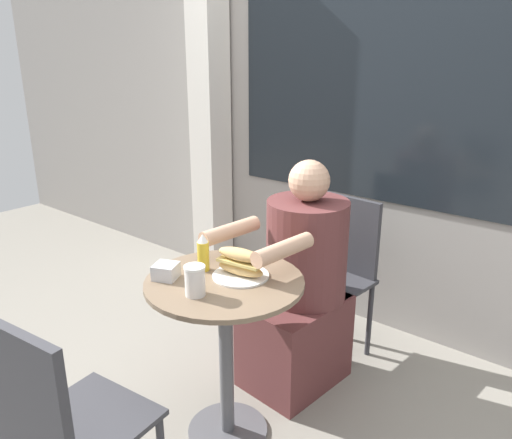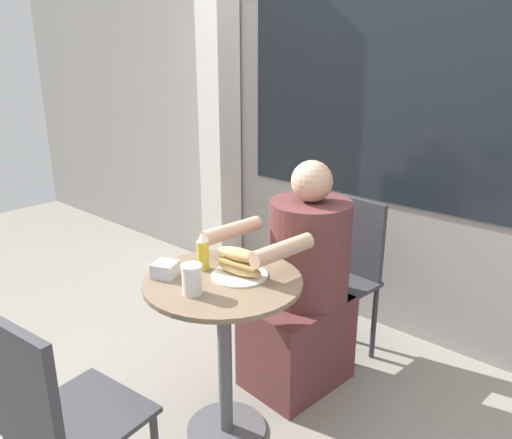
% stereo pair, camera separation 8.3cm
% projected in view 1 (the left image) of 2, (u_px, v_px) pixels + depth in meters
% --- Properties ---
extents(ground_plane, '(8.00, 8.00, 0.00)m').
position_uv_depth(ground_plane, '(228.00, 431.00, 2.20)').
color(ground_plane, gray).
extents(storefront_wall, '(8.00, 0.09, 2.80)m').
position_uv_depth(storefront_wall, '(386.00, 89.00, 2.73)').
color(storefront_wall, gray).
rests_on(storefront_wall, ground_plane).
extents(lattice_pillar, '(0.20, 0.20, 2.40)m').
position_uv_depth(lattice_pillar, '(210.00, 113.00, 3.39)').
color(lattice_pillar, beige).
rests_on(lattice_pillar, ground_plane).
extents(cafe_table, '(0.63, 0.63, 0.74)m').
position_uv_depth(cafe_table, '(226.00, 325.00, 2.03)').
color(cafe_table, brown).
rests_on(cafe_table, ground_plane).
extents(diner_chair, '(0.41, 0.41, 0.87)m').
position_uv_depth(diner_chair, '(339.00, 263.00, 2.66)').
color(diner_chair, '#333338').
rests_on(diner_chair, ground_plane).
extents(seated_diner, '(0.43, 0.72, 1.13)m').
position_uv_depth(seated_diner, '(300.00, 293.00, 2.42)').
color(seated_diner, brown).
rests_on(seated_diner, ground_plane).
extents(empty_chair_across, '(0.42, 0.42, 0.87)m').
position_uv_depth(empty_chair_across, '(59.00, 419.00, 1.53)').
color(empty_chair_across, '#333338').
rests_on(empty_chair_across, ground_plane).
extents(sandwich_on_plate, '(0.23, 0.23, 0.12)m').
position_uv_depth(sandwich_on_plate, '(241.00, 265.00, 1.98)').
color(sandwich_on_plate, white).
rests_on(sandwich_on_plate, cafe_table).
extents(drink_cup, '(0.08, 0.08, 0.12)m').
position_uv_depth(drink_cup, '(195.00, 280.00, 1.83)').
color(drink_cup, silver).
rests_on(drink_cup, cafe_table).
extents(napkin_box, '(0.12, 0.12, 0.06)m').
position_uv_depth(napkin_box, '(166.00, 271.00, 1.97)').
color(napkin_box, silver).
rests_on(napkin_box, cafe_table).
extents(condiment_bottle, '(0.05, 0.05, 0.16)m').
position_uv_depth(condiment_bottle, '(203.00, 253.00, 2.03)').
color(condiment_bottle, gold).
rests_on(condiment_bottle, cafe_table).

